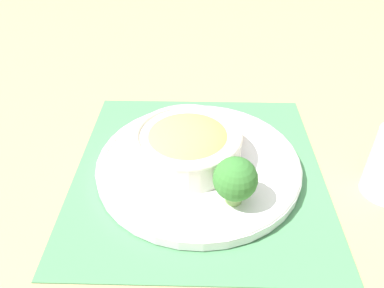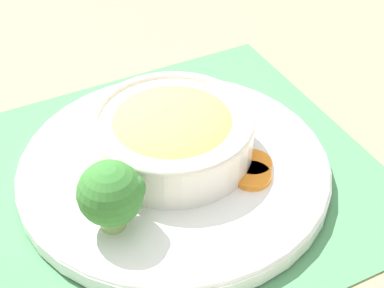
{
  "view_description": "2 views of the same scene",
  "coord_description": "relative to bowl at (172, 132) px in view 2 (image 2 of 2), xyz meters",
  "views": [
    {
      "loc": [
        0.46,
        -0.02,
        0.41
      ],
      "look_at": [
        -0.0,
        -0.01,
        0.05
      ],
      "focal_mm": 35.0,
      "sensor_mm": 36.0,
      "label": 1
    },
    {
      "loc": [
        0.23,
        0.45,
        0.47
      ],
      "look_at": [
        -0.02,
        0.01,
        0.05
      ],
      "focal_mm": 60.0,
      "sensor_mm": 36.0,
      "label": 2
    }
  ],
  "objects": [
    {
      "name": "plate",
      "position": [
        0.01,
        0.02,
        -0.03
      ],
      "size": [
        0.33,
        0.33,
        0.02
      ],
      "color": "white",
      "rests_on": "placemat"
    },
    {
      "name": "broccoli_floret",
      "position": [
        0.1,
        0.06,
        0.01
      ],
      "size": [
        0.06,
        0.06,
        0.07
      ],
      "color": "#84AD5B",
      "rests_on": "plate"
    },
    {
      "name": "carrot_slice_middle",
      "position": [
        -0.06,
        0.06,
        -0.03
      ],
      "size": [
        0.04,
        0.04,
        0.01
      ],
      "color": "orange",
      "rests_on": "plate"
    },
    {
      "name": "placemat",
      "position": [
        0.01,
        0.02,
        -0.05
      ],
      "size": [
        0.44,
        0.42,
        0.0
      ],
      "color": "#4C8C59",
      "rests_on": "ground_plane"
    },
    {
      "name": "carrot_slice_near",
      "position": [
        -0.05,
        0.07,
        -0.03
      ],
      "size": [
        0.04,
        0.04,
        0.01
      ],
      "color": "orange",
      "rests_on": "plate"
    },
    {
      "name": "bowl",
      "position": [
        0.0,
        0.0,
        0.0
      ],
      "size": [
        0.17,
        0.17,
        0.06
      ],
      "color": "silver",
      "rests_on": "plate"
    },
    {
      "name": "ground_plane",
      "position": [
        0.01,
        0.02,
        -0.05
      ],
      "size": [
        4.0,
        4.0,
        0.0
      ],
      "primitive_type": "plane",
      "color": "tan"
    }
  ]
}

